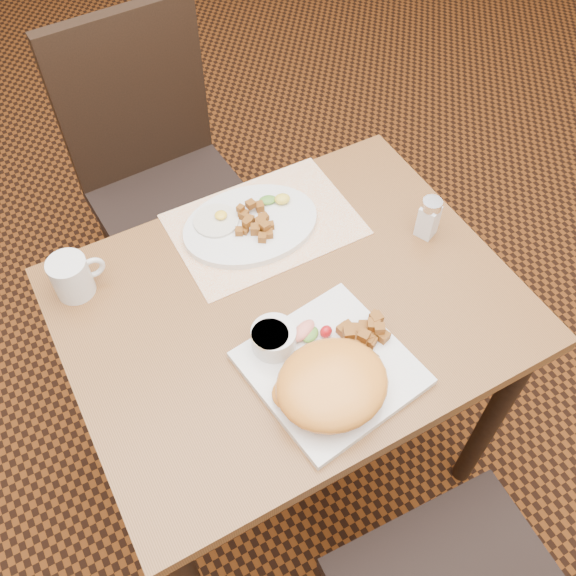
# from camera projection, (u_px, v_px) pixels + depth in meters

# --- Properties ---
(ground) EXTENTS (8.00, 8.00, 0.00)m
(ground) POSITION_uv_depth(u_px,v_px,m) (290.00, 450.00, 1.90)
(ground) COLOR black
(ground) RESTS_ON ground
(table) EXTENTS (0.90, 0.70, 0.75)m
(table) POSITION_uv_depth(u_px,v_px,m) (291.00, 332.00, 1.39)
(table) COLOR brown
(table) RESTS_ON ground
(chair_far) EXTENTS (0.44, 0.45, 0.97)m
(chair_far) POSITION_uv_depth(u_px,v_px,m) (160.00, 170.00, 1.84)
(chair_far) COLOR black
(chair_far) RESTS_ON ground
(placemat) EXTENTS (0.40, 0.28, 0.00)m
(placemat) POSITION_uv_depth(u_px,v_px,m) (264.00, 224.00, 1.43)
(placemat) COLOR white
(placemat) RESTS_ON table
(plate_square) EXTENTS (0.31, 0.31, 0.02)m
(plate_square) POSITION_uv_depth(u_px,v_px,m) (331.00, 368.00, 1.20)
(plate_square) COLOR silver
(plate_square) RESTS_ON table
(plate_oval) EXTENTS (0.32, 0.25, 0.02)m
(plate_oval) POSITION_uv_depth(u_px,v_px,m) (251.00, 225.00, 1.42)
(plate_oval) COLOR silver
(plate_oval) RESTS_ON placemat
(hollandaise_mound) EXTENTS (0.21, 0.18, 0.08)m
(hollandaise_mound) POSITION_uv_depth(u_px,v_px,m) (331.00, 385.00, 1.13)
(hollandaise_mound) COLOR orange
(hollandaise_mound) RESTS_ON plate_square
(ramekin) EXTENTS (0.09, 0.09, 0.05)m
(ramekin) POSITION_uv_depth(u_px,v_px,m) (273.00, 338.00, 1.20)
(ramekin) COLOR silver
(ramekin) RESTS_ON plate_square
(garnish_sq) EXTENTS (0.08, 0.06, 0.03)m
(garnish_sq) POSITION_uv_depth(u_px,v_px,m) (310.00, 332.00, 1.23)
(garnish_sq) COLOR #387223
(garnish_sq) RESTS_ON plate_square
(fried_egg) EXTENTS (0.10, 0.10, 0.02)m
(fried_egg) POSITION_uv_depth(u_px,v_px,m) (217.00, 220.00, 1.41)
(fried_egg) COLOR white
(fried_egg) RESTS_ON plate_oval
(garnish_ov) EXTENTS (0.07, 0.05, 0.02)m
(garnish_ov) POSITION_uv_depth(u_px,v_px,m) (276.00, 199.00, 1.44)
(garnish_ov) COLOR #387223
(garnish_ov) RESTS_ON plate_oval
(salt_shaker) EXTENTS (0.06, 0.06, 0.10)m
(salt_shaker) POSITION_uv_depth(u_px,v_px,m) (429.00, 217.00, 1.37)
(salt_shaker) COLOR white
(salt_shaker) RESTS_ON table
(coffee_mug) EXTENTS (0.11, 0.08, 0.09)m
(coffee_mug) POSITION_uv_depth(u_px,v_px,m) (72.00, 277.00, 1.29)
(coffee_mug) COLOR silver
(coffee_mug) RESTS_ON table
(home_fries_sq) EXTENTS (0.10, 0.11, 0.04)m
(home_fries_sq) POSITION_uv_depth(u_px,v_px,m) (362.00, 337.00, 1.22)
(home_fries_sq) COLOR #905217
(home_fries_sq) RESTS_ON plate_square
(home_fries_ov) EXTENTS (0.09, 0.11, 0.03)m
(home_fries_ov) POSITION_uv_depth(u_px,v_px,m) (256.00, 222.00, 1.40)
(home_fries_ov) COLOR #905217
(home_fries_ov) RESTS_ON plate_oval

